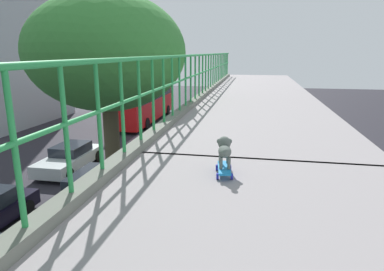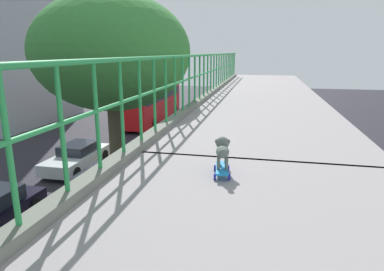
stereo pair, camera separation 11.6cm
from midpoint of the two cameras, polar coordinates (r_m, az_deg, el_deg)
The scene contains 9 objects.
overpass_deck at distance 2.92m, azimuth 9.86°, elevation -17.20°, with size 3.37×35.09×0.37m.
green_railing at distance 3.15m, azimuth -21.12°, elevation -6.00°, with size 0.20×33.33×1.26m.
car_grey_fifth at distance 15.15m, azimuth -16.20°, elevation -8.39°, with size 1.86×4.54×1.44m.
car_silver_sixth at distance 19.63m, azimuth -20.26°, elevation -3.57°, with size 1.91×4.59×1.37m.
car_yellow_cab_seventh at distance 20.06m, azimuth -8.05°, elevation -2.47°, with size 1.79×4.53×1.51m.
city_bus at distance 31.23m, azimuth -8.31°, elevation 5.97°, with size 2.68×10.94×3.54m.
roadside_tree_mid at distance 9.59m, azimuth -14.66°, elevation 13.17°, with size 4.27×4.27×7.89m.
toy_skateboard at distance 3.70m, azimuth 4.59°, elevation -5.68°, with size 0.22×0.44×0.09m.
small_dog at distance 3.71m, azimuth 4.69°, elevation -2.23°, with size 0.19×0.39×0.31m.
Camera 1 is at (1.32, -2.51, 6.33)m, focal length 31.28 mm.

